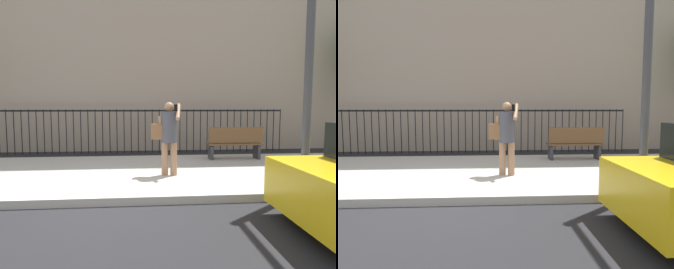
% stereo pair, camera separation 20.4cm
% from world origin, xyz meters
% --- Properties ---
extents(ground_plane, '(60.00, 60.00, 0.00)m').
position_xyz_m(ground_plane, '(0.00, 0.00, 0.00)').
color(ground_plane, black).
extents(sidewalk, '(28.00, 4.40, 0.15)m').
position_xyz_m(sidewalk, '(0.00, 2.20, 0.07)').
color(sidewalk, '#B2ADA3').
rests_on(sidewalk, ground).
extents(iron_fence, '(12.03, 0.04, 1.60)m').
position_xyz_m(iron_fence, '(0.00, 5.90, 1.02)').
color(iron_fence, black).
rests_on(iron_fence, ground).
extents(pedestrian_on_phone, '(0.69, 0.49, 1.64)m').
position_xyz_m(pedestrian_on_phone, '(1.34, 1.63, 1.10)').
color(pedestrian_on_phone, '#936B4C').
rests_on(pedestrian_on_phone, sidewalk).
extents(street_bench, '(1.60, 0.45, 0.95)m').
position_xyz_m(street_bench, '(3.48, 3.49, 0.65)').
color(street_bench, brown).
rests_on(street_bench, sidewalk).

